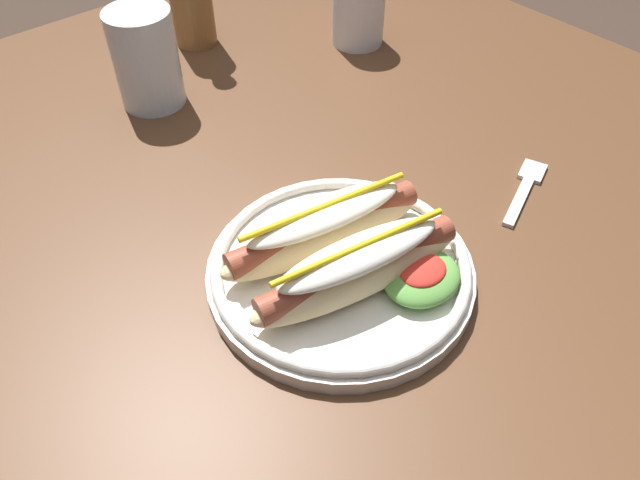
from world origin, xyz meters
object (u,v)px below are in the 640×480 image
hot_dog_plate (344,261)px  fork (525,187)px  water_cup (148,58)px  extra_cup (358,8)px

hot_dog_plate → fork: 0.25m
fork → water_cup: 0.49m
fork → extra_cup: (0.09, 0.37, 0.05)m
hot_dog_plate → fork: size_ratio=2.17×
hot_dog_plate → water_cup: 0.40m
hot_dog_plate → water_cup: (0.03, 0.40, 0.04)m
hot_dog_plate → extra_cup: 0.48m
fork → water_cup: (-0.22, 0.43, 0.06)m
hot_dog_plate → water_cup: bearing=86.4°
hot_dog_plate → fork: bearing=-8.3°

